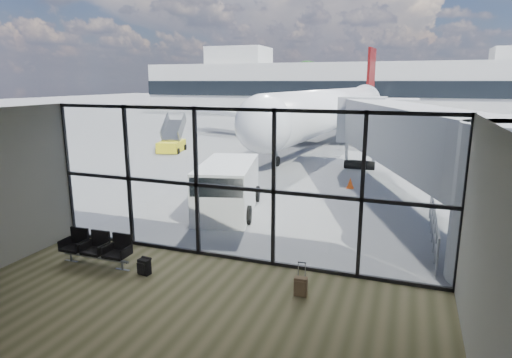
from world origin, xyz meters
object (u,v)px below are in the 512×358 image
Objects in this scene: mobile_stairs at (172,144)px; suitcase at (301,286)px; service_van at (227,187)px; airliner at (336,109)px; seating_row at (98,246)px; backpack at (144,267)px; belt_loader at (280,138)px.

suitcase is at bearing -65.70° from mobile_stairs.
suitcase is at bearing -65.75° from service_van.
mobile_stairs is (-10.08, 12.57, -0.49)m from service_van.
suitcase is at bearing -76.22° from airliner.
mobile_stairs is (-10.45, -10.54, -2.20)m from airliner.
seating_row is at bearing -79.25° from mobile_stairs.
service_van is 16.12m from mobile_stairs.
suitcase is at bearing 0.72° from seating_row.
suitcase is 23.44m from mobile_stairs.
backpack is at bearing -6.04° from seating_row.
belt_loader reaches higher than suitcase.
service_van reaches higher than seating_row.
backpack is at bearing -74.43° from belt_loader.
airliner reaches higher than mobile_stairs.
mobile_stairs reaches higher than backpack.
suitcase is (4.33, 0.30, 0.02)m from backpack.
belt_loader is (-3.39, 18.63, -0.46)m from service_van.
service_van is at bearing 124.50° from suitcase.
airliner is 15.01m from mobile_stairs.
suitcase is 7.37m from service_van.
service_van reaches higher than suitcase.
service_van reaches higher than backpack.
suitcase is at bearing -64.72° from belt_loader.
belt_loader is (-3.57, 24.71, 0.33)m from backpack.
seating_row is 24.63m from belt_loader.
seating_row is at bearing -88.01° from airliner.
belt_loader is at bearing -124.36° from airliner.
seating_row is 1.69m from backpack.
seating_row is 0.44× the size of service_van.
belt_loader is at bearing 93.76° from seating_row.
mobile_stairs is at bearing -130.46° from belt_loader.
mobile_stairs is at bearing 114.23° from seating_row.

